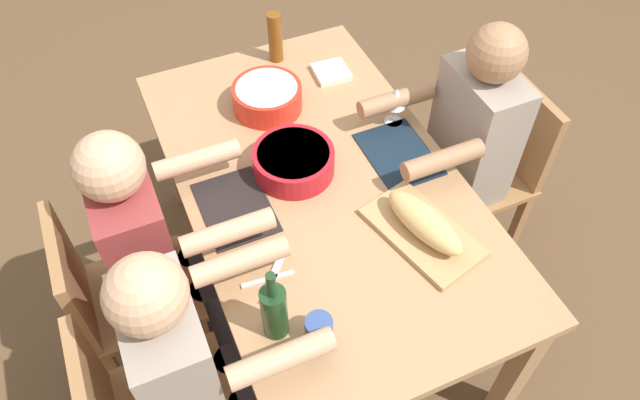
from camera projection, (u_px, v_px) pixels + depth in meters
name	position (u px, v px, depth m)	size (l,w,h in m)	color
ground_plane	(320.00, 289.00, 2.73)	(8.00, 8.00, 0.00)	brown
dining_table	(320.00, 196.00, 2.22)	(1.67, 0.96, 0.74)	#A87F56
diner_far_left	(190.00, 360.00, 1.76)	(0.41, 0.53, 1.20)	#2D2D38
chair_far_center	(115.00, 295.00, 2.15)	(0.40, 0.40, 0.85)	#9E7044
diner_far_center	(153.00, 243.00, 2.03)	(0.41, 0.53, 1.20)	#2D2D38
chair_near_center	(492.00, 164.00, 2.56)	(0.40, 0.40, 0.85)	#9E7044
diner_near_center	(465.00, 140.00, 2.35)	(0.41, 0.53, 1.20)	#2D2D38
serving_bowl_salad	(294.00, 160.00, 2.15)	(0.29, 0.29, 0.09)	#B21923
serving_bowl_pasta	(267.00, 96.00, 2.36)	(0.27, 0.27, 0.10)	red
cutting_board	(422.00, 232.00, 2.00)	(0.40, 0.22, 0.02)	tan
bread_loaf	(424.00, 222.00, 1.96)	(0.32, 0.11, 0.09)	tan
wine_bottle	(274.00, 311.00, 1.70)	(0.08, 0.08, 0.29)	#193819
beer_bottle	(275.00, 37.00, 2.53)	(0.06, 0.06, 0.22)	brown
wine_glass	(396.00, 99.00, 2.27)	(0.08, 0.08, 0.17)	silver
cup_far_left	(319.00, 329.00, 1.74)	(0.08, 0.08, 0.08)	#334C8C
fork_far_left	(268.00, 279.00, 1.89)	(0.02, 0.17, 0.01)	silver
placemat_far_center	(235.00, 207.00, 2.07)	(0.32, 0.23, 0.01)	black
placemat_near_center	(398.00, 154.00, 2.24)	(0.32, 0.23, 0.01)	#142333
carving_knife	(274.00, 273.00, 1.90)	(0.23, 0.02, 0.01)	silver
napkin_stack	(331.00, 72.00, 2.53)	(0.14, 0.14, 0.02)	white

